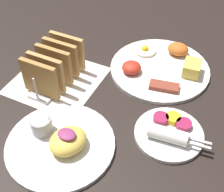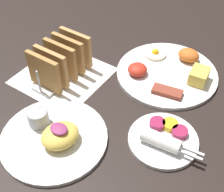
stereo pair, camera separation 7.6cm
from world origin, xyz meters
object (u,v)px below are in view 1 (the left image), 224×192
Objects in this scene: plate_breakfast at (161,66)px; toast_rack at (55,66)px; plate_condiments at (169,132)px; plate_foreground at (60,141)px.

plate_breakfast is 0.29m from toast_rack.
plate_condiments is at bearing -66.21° from plate_breakfast.
plate_condiments is 0.34m from toast_rack.
plate_breakfast is at bearing 35.33° from toast_rack.
plate_foreground is (-0.11, -0.35, 0.00)m from plate_breakfast.
toast_rack reaches higher than plate_foreground.
toast_rack is (-0.33, 0.05, 0.04)m from plate_condiments.
plate_breakfast is 0.24m from plate_condiments.
plate_condiments is at bearing 32.41° from plate_foreground.
plate_condiments is at bearing -8.12° from toast_rack.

